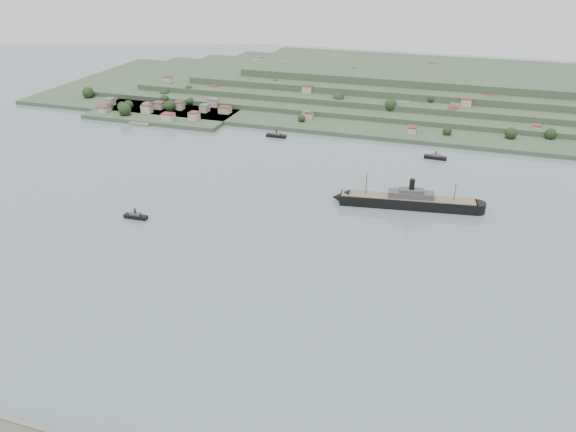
% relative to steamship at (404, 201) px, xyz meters
% --- Properties ---
extents(ground, '(1400.00, 1400.00, 0.00)m').
position_rel_steamship_xyz_m(ground, '(-71.20, -93.98, -4.65)').
color(ground, slate).
rests_on(ground, ground).
extents(far_peninsula, '(760.00, 309.00, 30.00)m').
position_rel_steamship_xyz_m(far_peninsula, '(-43.29, 299.12, 7.23)').
color(far_peninsula, '#354B32').
rests_on(far_peninsula, ground).
extents(steamship, '(104.69, 25.89, 25.17)m').
position_rel_steamship_xyz_m(steamship, '(0.00, 0.00, 0.00)').
color(steamship, black).
rests_on(steamship, ground).
extents(tugboat, '(16.31, 4.86, 7.28)m').
position_rel_steamship_xyz_m(tugboat, '(-166.82, -73.69, -2.87)').
color(tugboat, black).
rests_on(tugboat, ground).
extents(ferry_west, '(19.15, 5.45, 7.17)m').
position_rel_steamship_xyz_m(ferry_west, '(-133.95, 117.05, -2.92)').
color(ferry_west, black).
rests_on(ferry_west, ground).
extents(ferry_east, '(19.04, 6.36, 7.03)m').
position_rel_steamship_xyz_m(ferry_east, '(13.16, 103.88, -2.95)').
color(ferry_east, black).
rests_on(ferry_east, ground).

